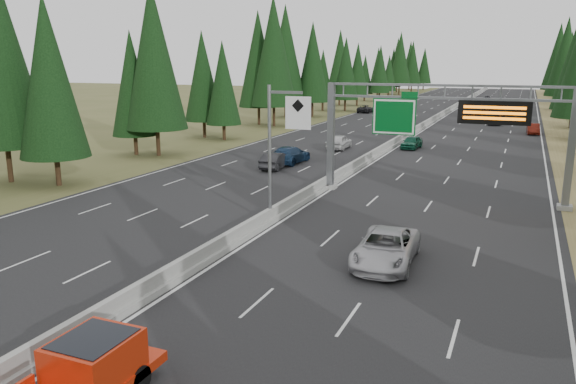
{
  "coord_description": "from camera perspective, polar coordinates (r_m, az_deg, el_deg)",
  "views": [
    {
      "loc": [
        13.33,
        -3.97,
        9.32
      ],
      "look_at": [
        3.25,
        20.0,
        3.28
      ],
      "focal_mm": 35.0,
      "sensor_mm": 36.0,
      "label": 1
    }
  ],
  "objects": [
    {
      "name": "sign_gantry",
      "position": [
        39.31,
        16.36,
        6.64
      ],
      "size": [
        16.75,
        0.98,
        7.8
      ],
      "color": "slate",
      "rests_on": "road"
    },
    {
      "name": "shoulder_left",
      "position": [
        90.03,
        2.48,
        7.14
      ],
      "size": [
        3.6,
        260.0,
        0.06
      ],
      "primitive_type": "cube",
      "color": "#4A4F25",
      "rests_on": "ground"
    },
    {
      "name": "car_ahead_dkgrey",
      "position": [
        90.83,
        20.19,
        6.88
      ],
      "size": [
        2.3,
        4.86,
        1.37
      ],
      "primitive_type": "imported",
      "rotation": [
        0.0,
        0.0,
        0.08
      ],
      "color": "black",
      "rests_on": "road"
    },
    {
      "name": "silver_minivan",
      "position": [
        26.67,
        9.91,
        -5.62
      ],
      "size": [
        2.85,
        5.76,
        1.57
      ],
      "primitive_type": "imported",
      "rotation": [
        0.0,
        0.0,
        0.04
      ],
      "color": "#ACABB0",
      "rests_on": "road"
    },
    {
      "name": "car_ahead_green",
      "position": [
        62.86,
        12.45,
        4.96
      ],
      "size": [
        2.0,
        4.21,
        1.39
      ],
      "primitive_type": "imported",
      "rotation": [
        0.0,
        0.0,
        -0.09
      ],
      "color": "#125037",
      "rests_on": "road"
    },
    {
      "name": "car_onc_blue",
      "position": [
        52.42,
        0.2,
        3.81
      ],
      "size": [
        2.47,
        5.62,
        1.6
      ],
      "primitive_type": "imported",
      "rotation": [
        0.0,
        0.0,
        3.1
      ],
      "color": "#152D4C",
      "rests_on": "road"
    },
    {
      "name": "hov_sign_pole",
      "position": [
        31.95,
        -0.96,
        4.8
      ],
      "size": [
        2.8,
        0.5,
        8.0
      ],
      "color": "slate",
      "rests_on": "road"
    },
    {
      "name": "tree_row_left",
      "position": [
        80.14,
        -3.72,
        12.99
      ],
      "size": [
        11.83,
        244.08,
        18.78
      ],
      "color": "black",
      "rests_on": "ground"
    },
    {
      "name": "red_pickup",
      "position": [
        16.86,
        -20.08,
        -16.93
      ],
      "size": [
        2.05,
        5.73,
        1.87
      ],
      "color": "black",
      "rests_on": "road"
    },
    {
      "name": "car_onc_white",
      "position": [
        61.3,
        5.22,
        5.12
      ],
      "size": [
        2.01,
        4.79,
        1.62
      ],
      "primitive_type": "imported",
      "rotation": [
        0.0,
        0.0,
        3.16
      ],
      "color": "#BEBEBE",
      "rests_on": "road"
    },
    {
      "name": "car_ahead_far",
      "position": [
        145.67,
        19.58,
        8.97
      ],
      "size": [
        1.94,
        4.11,
        1.36
      ],
      "primitive_type": "imported",
      "rotation": [
        0.0,
        0.0,
        0.08
      ],
      "color": "black",
      "rests_on": "road"
    },
    {
      "name": "road",
      "position": [
        85.52,
        13.8,
        6.48
      ],
      "size": [
        32.0,
        260.0,
        0.08
      ],
      "primitive_type": "cube",
      "color": "black",
      "rests_on": "ground"
    },
    {
      "name": "car_onc_near",
      "position": [
        49.76,
        -1.28,
        3.23
      ],
      "size": [
        1.84,
        4.52,
        1.46
      ],
      "primitive_type": "imported",
      "rotation": [
        0.0,
        0.0,
        3.21
      ],
      "color": "black",
      "rests_on": "road"
    },
    {
      "name": "car_ahead_white",
      "position": [
        103.58,
        17.82,
        7.74
      ],
      "size": [
        2.82,
        5.35,
        1.44
      ],
      "primitive_type": "imported",
      "rotation": [
        0.0,
        0.0,
        -0.09
      ],
      "color": "white",
      "rests_on": "road"
    },
    {
      "name": "shoulder_right",
      "position": [
        84.6,
        25.82,
        5.48
      ],
      "size": [
        3.6,
        260.0,
        0.06
      ],
      "primitive_type": "cube",
      "color": "olive",
      "rests_on": "ground"
    },
    {
      "name": "car_onc_far",
      "position": [
        106.95,
        7.93,
        8.37
      ],
      "size": [
        2.5,
        5.08,
        1.39
      ],
      "primitive_type": "imported",
      "rotation": [
        0.0,
        0.0,
        3.1
      ],
      "color": "black",
      "rests_on": "road"
    },
    {
      "name": "median_barrier",
      "position": [
        85.48,
        13.82,
        6.72
      ],
      "size": [
        0.7,
        260.0,
        0.85
      ],
      "color": "gray",
      "rests_on": "road"
    },
    {
      "name": "car_ahead_dkred",
      "position": [
        80.5,
        23.65,
        5.9
      ],
      "size": [
        1.69,
        4.31,
        1.4
      ],
      "primitive_type": "imported",
      "rotation": [
        0.0,
        0.0,
        0.05
      ],
      "color": "maroon",
      "rests_on": "road"
    }
  ]
}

